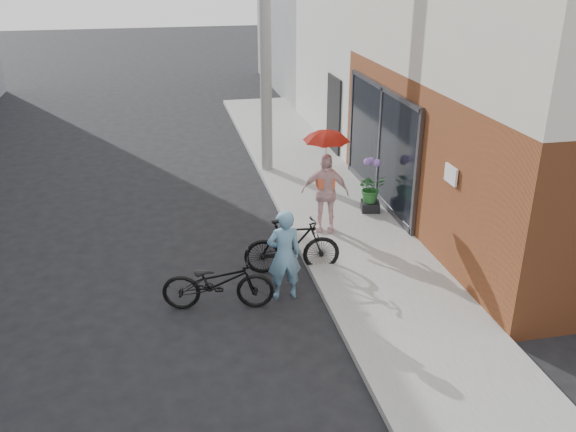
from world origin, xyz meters
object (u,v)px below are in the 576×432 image
object	(u,v)px
utility_pole	(265,31)
officer	(284,255)
bike_right	(292,246)
kimono_woman	(325,193)
bike_left	(218,282)
planter	(370,206)

from	to	relation	value
utility_pole	officer	bearing A→B (deg)	-97.60
utility_pole	bike_right	bearing A→B (deg)	-95.44
officer	kimono_woman	xyz separation A→B (m)	(1.26, 2.17, 0.14)
officer	bike_right	size ratio (longest dim) A/B	0.92
bike_left	officer	bearing A→B (deg)	-75.12
officer	bike_right	distance (m)	0.90
kimono_woman	planter	distance (m)	1.57
bike_right	planter	world-z (taller)	bike_right
planter	bike_left	bearing A→B (deg)	-139.79
kimono_woman	bike_left	bearing A→B (deg)	-116.78
bike_right	kimono_woman	xyz separation A→B (m)	(0.95, 1.36, 0.40)
officer	bike_left	world-z (taller)	officer
utility_pole	planter	xyz separation A→B (m)	(1.66, -3.16, -3.28)
utility_pole	planter	bearing A→B (deg)	-62.24
bike_left	utility_pole	bearing A→B (deg)	-7.87
officer	planter	size ratio (longest dim) A/B	4.09
officer	bike_right	xyz separation A→B (m)	(0.31, 0.81, -0.26)
bike_left	bike_right	bearing A→B (deg)	-47.41
officer	planter	xyz separation A→B (m)	(2.47, 2.89, -0.55)
officer	bike_left	xyz separation A→B (m)	(-1.08, -0.11, -0.31)
officer	planter	bearing A→B (deg)	-133.11
officer	kimono_woman	world-z (taller)	kimono_woman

